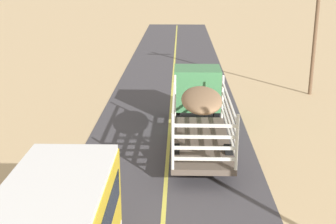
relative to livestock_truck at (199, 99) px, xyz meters
The scene contains 2 objects.
livestock_truck is the anchor object (origin of this frame).
power_pole_mid 11.24m from the livestock_truck, 44.94° to the left, with size 2.20×0.24×8.49m.
Camera 1 is at (0.54, -8.22, 8.21)m, focal length 49.83 mm.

